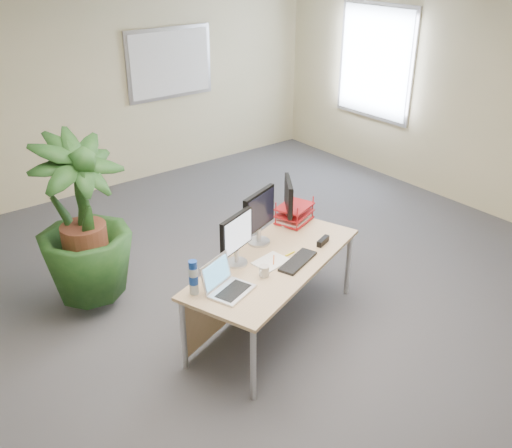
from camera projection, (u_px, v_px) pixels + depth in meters
floor at (292, 331)px, 5.00m from camera, size 8.00×8.00×0.00m
back_wall at (87, 91)px, 7.21m from camera, size 7.00×0.04×2.70m
ceiling at (304, 3)px, 3.78m from camera, size 7.00×8.00×0.02m
whiteboard at (170, 63)px, 7.75m from camera, size 1.30×0.04×0.95m
window at (375, 62)px, 7.82m from camera, size 0.04×1.30×1.55m
desk at (264, 272)px, 4.86m from camera, size 1.92×1.30×0.68m
floor_plant at (84, 234)px, 5.02m from camera, size 1.06×1.06×1.50m
monitor_left at (236, 236)px, 4.59m from camera, size 0.39×0.18×0.45m
monitor_right at (259, 214)px, 4.90m from camera, size 0.43×0.20×0.49m
monitor_dark at (288, 200)px, 5.23m from camera, size 0.26×0.35×0.44m
laptop at (226, 284)px, 4.33m from camera, size 0.41×0.39×0.24m
keyboard at (298, 261)px, 4.71m from camera, size 0.45×0.28×0.02m
coffee_mug at (264, 271)px, 4.52m from camera, size 0.12×0.08×0.09m
spiral_notebook at (271, 262)px, 4.72m from camera, size 0.31×0.25×0.01m
orange_pen at (274, 260)px, 4.73m from camera, size 0.10×0.11×0.01m
yellow_highlighter at (290, 254)px, 4.84m from camera, size 0.11×0.02×0.01m
water_bottle at (194, 278)px, 4.26m from camera, size 0.07×0.07×0.28m
letter_tray at (294, 215)px, 5.37m from camera, size 0.41×0.36×0.16m
stapler at (323, 241)px, 5.00m from camera, size 0.17×0.10×0.05m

